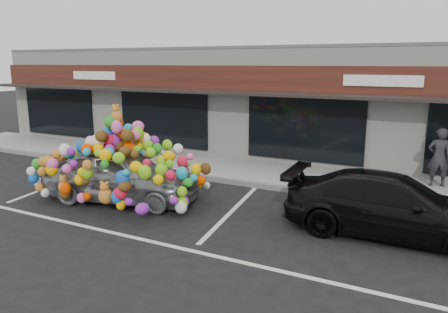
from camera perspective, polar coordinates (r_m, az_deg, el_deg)
The scene contains 10 objects.
ground at distance 12.48m, azimuth -11.04°, elevation -5.35°, with size 90.00×90.00×0.00m, color black.
shop_building at distance 19.28m, azimuth 4.57°, elevation 7.55°, with size 24.00×7.20×4.31m.
sidewalk at distance 15.66m, azimuth -1.94°, elevation -1.25°, with size 26.00×3.00×0.15m, color gray.
kerb at distance 14.41m, azimuth -4.87°, elevation -2.47°, with size 26.00×0.18×0.16m, color slate.
parking_stripe_left at distance 14.75m, azimuth -20.36°, elevation -3.15°, with size 0.12×4.40×0.01m, color silver.
parking_stripe_mid at distance 11.19m, azimuth 1.02°, elevation -7.17°, with size 0.12×4.40×0.01m, color silver.
lane_line at distance 9.61m, azimuth -10.17°, elevation -10.72°, with size 14.00×0.12×0.01m, color silver.
toy_car at distance 12.11m, azimuth -13.39°, elevation -1.58°, with size 3.09×4.85×2.65m.
black_sedan at distance 10.21m, azimuth 21.10°, elevation -5.99°, with size 4.64×1.89×1.35m, color black.
pedestrian_a at distance 14.15m, azimuth 26.25°, elevation -0.07°, with size 0.63×0.41×1.73m, color black.
Camera 1 is at (7.50, -9.25, 3.72)m, focal length 35.00 mm.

